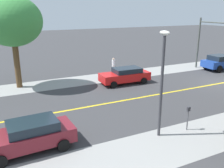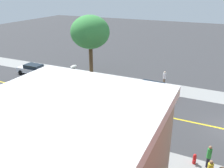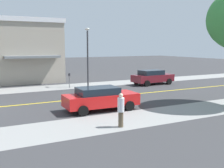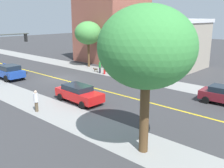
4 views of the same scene
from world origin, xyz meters
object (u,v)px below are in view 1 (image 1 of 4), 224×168
at_px(pedestrian_white_shirt, 113,65).
at_px(parking_meter, 188,115).
at_px(traffic_light_mast, 208,36).
at_px(maroon_sedan_left_curb, 30,135).
at_px(red_sedan_right_curb, 125,75).
at_px(blue_pickup_truck, 224,62).
at_px(street_tree_right_corner, 12,21).
at_px(street_lamp, 162,73).

bearing_deg(pedestrian_white_shirt, parking_meter, 162.01).
bearing_deg(traffic_light_mast, maroon_sedan_left_curb, -66.92).
bearing_deg(red_sedan_right_curb, blue_pickup_truck, -177.68).
distance_m(traffic_light_mast, red_sedan_right_curb, 11.68).
xyz_separation_m(street_tree_right_corner, parking_meter, (-13.25, -8.00, -4.93)).
height_order(maroon_sedan_left_curb, pedestrian_white_shirt, pedestrian_white_shirt).
bearing_deg(blue_pickup_truck, pedestrian_white_shirt, -16.21).
bearing_deg(parking_meter, maroon_sedan_left_curb, 78.03).
distance_m(parking_meter, traffic_light_mast, 16.89).
distance_m(street_tree_right_corner, red_sedan_right_curb, 11.11).
height_order(street_tree_right_corner, traffic_light_mast, street_tree_right_corner).
height_order(street_lamp, red_sedan_right_curb, street_lamp).
bearing_deg(street_lamp, street_tree_right_corner, 24.98).
xyz_separation_m(parking_meter, traffic_light_mast, (10.89, -12.56, 2.99)).
xyz_separation_m(red_sedan_right_curb, blue_pickup_truck, (0.03, -13.52, 0.09)).
distance_m(street_tree_right_corner, blue_pickup_truck, 23.62).
relative_size(red_sedan_right_curb, blue_pickup_truck, 0.81).
xyz_separation_m(parking_meter, maroon_sedan_left_curb, (1.84, 8.68, -0.14)).
relative_size(street_lamp, pedestrian_white_shirt, 3.32).
distance_m(maroon_sedan_left_curb, blue_pickup_truck, 24.93).
xyz_separation_m(traffic_light_mast, blue_pickup_truck, (-0.84, -2.30, -3.05)).
distance_m(street_tree_right_corner, maroon_sedan_left_curb, 12.50).
relative_size(traffic_light_mast, pedestrian_white_shirt, 3.36).
relative_size(traffic_light_mast, maroon_sedan_left_curb, 1.30).
relative_size(parking_meter, street_lamp, 0.25).
xyz_separation_m(street_tree_right_corner, pedestrian_white_shirt, (0.66, -10.00, -4.95)).
xyz_separation_m(street_tree_right_corner, traffic_light_mast, (-2.36, -20.56, -1.94)).
bearing_deg(blue_pickup_truck, red_sedan_right_curb, 0.59).
bearing_deg(street_lamp, traffic_light_mast, -53.51).
distance_m(street_tree_right_corner, traffic_light_mast, 20.78).
xyz_separation_m(red_sedan_right_curb, maroon_sedan_left_curb, (-8.18, 10.02, 0.01)).
bearing_deg(traffic_light_mast, red_sedan_right_curb, -85.59).
bearing_deg(parking_meter, street_tree_right_corner, 31.13).
xyz_separation_m(street_tree_right_corner, street_lamp, (-13.06, -6.09, -2.21)).
xyz_separation_m(red_sedan_right_curb, pedestrian_white_shirt, (3.88, -0.67, 0.13)).
xyz_separation_m(parking_meter, red_sedan_right_curb, (10.03, -1.34, -0.15)).
bearing_deg(parking_meter, street_lamp, 84.46).
bearing_deg(street_tree_right_corner, street_lamp, -155.02).
bearing_deg(street_tree_right_corner, blue_pickup_truck, -97.95).
bearing_deg(street_lamp, red_sedan_right_curb, -18.28).
bearing_deg(traffic_light_mast, parking_meter, -49.07).
distance_m(traffic_light_mast, pedestrian_white_shirt, 11.38).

